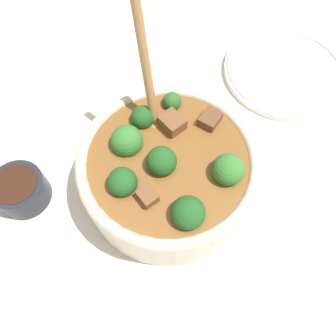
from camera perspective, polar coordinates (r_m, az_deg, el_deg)
ground_plane at (r=0.51m, az=0.00°, el=-3.04°), size 4.00×4.00×0.00m
stew_bowl at (r=0.46m, az=-0.03°, el=-0.28°), size 0.25×0.25×0.26m
condiment_bowl at (r=0.53m, az=-24.35°, el=-3.43°), size 0.08×0.08×0.05m
empty_plate at (r=0.67m, az=19.75°, el=15.73°), size 0.23×0.23×0.02m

